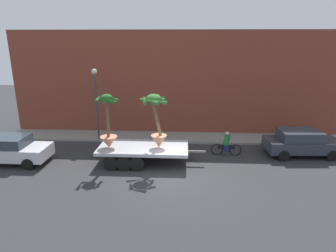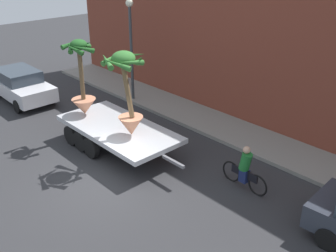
% 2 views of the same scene
% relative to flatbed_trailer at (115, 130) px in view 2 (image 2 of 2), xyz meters
% --- Properties ---
extents(ground_plane, '(60.00, 60.00, 0.00)m').
position_rel_flatbed_trailer_xyz_m(ground_plane, '(1.87, -1.73, -0.75)').
color(ground_plane, '#2D2D30').
extents(sidewalk, '(24.00, 2.20, 0.15)m').
position_rel_flatbed_trailer_xyz_m(sidewalk, '(1.87, 4.37, -0.68)').
color(sidewalk, gray).
rests_on(sidewalk, ground).
extents(building_facade, '(24.00, 1.20, 7.47)m').
position_rel_flatbed_trailer_xyz_m(building_facade, '(1.87, 6.07, 2.98)').
color(building_facade, brown).
rests_on(building_facade, ground).
extents(flatbed_trailer, '(6.07, 2.50, 0.98)m').
position_rel_flatbed_trailer_xyz_m(flatbed_trailer, '(0.00, 0.00, 0.00)').
color(flatbed_trailer, '#B7BABF').
rests_on(flatbed_trailer, ground).
extents(potted_palm_rear, '(1.17, 1.19, 3.04)m').
position_rel_flatbed_trailer_xyz_m(potted_palm_rear, '(-1.65, -0.27, 1.49)').
color(potted_palm_rear, tan).
rests_on(potted_palm_rear, flatbed_trailer).
extents(potted_palm_middle, '(1.61, 1.69, 3.04)m').
position_rel_flatbed_trailer_xyz_m(potted_palm_middle, '(1.01, -0.08, 1.83)').
color(potted_palm_middle, tan).
rests_on(potted_palm_middle, flatbed_trailer).
extents(cyclist, '(1.84, 0.36, 1.54)m').
position_rel_flatbed_trailer_xyz_m(cyclist, '(5.13, 1.42, -0.09)').
color(cyclist, black).
rests_on(cyclist, ground).
extents(trailing_car, '(4.29, 1.93, 1.58)m').
position_rel_flatbed_trailer_xyz_m(trailing_car, '(-7.35, -0.48, 0.07)').
color(trailing_car, silver).
rests_on(trailing_car, ground).
extents(street_lamp, '(0.36, 0.36, 4.83)m').
position_rel_flatbed_trailer_xyz_m(street_lamp, '(-3.40, 3.57, 2.48)').
color(street_lamp, '#383D42').
rests_on(street_lamp, sidewalk).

